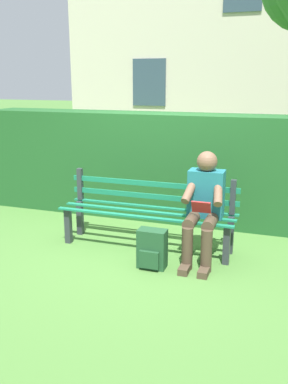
{
  "coord_description": "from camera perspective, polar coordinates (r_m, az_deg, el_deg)",
  "views": [
    {
      "loc": [
        -1.46,
        4.39,
        1.93
      ],
      "look_at": [
        0.0,
        0.1,
        0.7
      ],
      "focal_mm": 39.47,
      "sensor_mm": 36.0,
      "label": 1
    }
  ],
  "objects": [
    {
      "name": "hedge_backdrop",
      "position": [
        5.84,
        5.24,
        3.53
      ],
      "size": [
        5.77,
        0.68,
        1.53
      ],
      "color": "#1E5123",
      "rests_on": "ground"
    },
    {
      "name": "park_bench",
      "position": [
        4.92,
        0.62,
        -2.61
      ],
      "size": [
        2.05,
        0.47,
        0.85
      ],
      "color": "#2D3338",
      "rests_on": "ground"
    },
    {
      "name": "backpack",
      "position": [
        4.44,
        1.09,
        -7.74
      ],
      "size": [
        0.3,
        0.24,
        0.42
      ],
      "color": "#1E4728",
      "rests_on": "ground"
    },
    {
      "name": "person_seated",
      "position": [
        4.55,
        8.07,
        -1.64
      ],
      "size": [
        0.44,
        0.73,
        1.18
      ],
      "color": "#1E6672",
      "rests_on": "ground"
    },
    {
      "name": "building_facade",
      "position": [
        12.59,
        13.88,
        20.77
      ],
      "size": [
        9.2,
        3.17,
        6.52
      ],
      "color": "beige",
      "rests_on": "ground"
    },
    {
      "name": "ground",
      "position": [
        5.01,
        0.37,
        -7.51
      ],
      "size": [
        60.0,
        60.0,
        0.0
      ],
      "primitive_type": "plane",
      "color": "#477533"
    }
  ]
}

